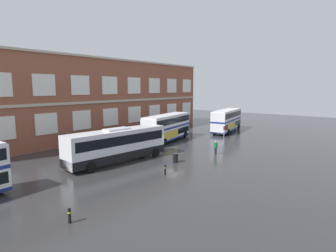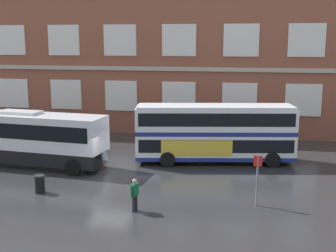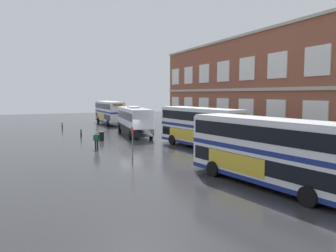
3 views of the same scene
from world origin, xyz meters
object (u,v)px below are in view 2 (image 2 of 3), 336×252
touring_coach (22,138)px  waiting_passenger (135,194)px  double_decker_middle (215,132)px  station_litter_bin (40,184)px  bus_stand_flag (257,176)px

touring_coach → waiting_passenger: bearing=-34.7°
double_decker_middle → station_litter_bin: bearing=-137.5°
double_decker_middle → waiting_passenger: size_ratio=6.64×
waiting_passenger → touring_coach: bearing=145.3°
station_litter_bin → waiting_passenger: bearing=-15.7°
touring_coach → station_litter_bin: bearing=-53.2°
bus_stand_flag → station_litter_bin: 12.10m
double_decker_middle → touring_coach: bearing=-166.0°
double_decker_middle → touring_coach: 13.37m
double_decker_middle → bus_stand_flag: size_ratio=4.18×
touring_coach → station_litter_bin: touring_coach is taller
double_decker_middle → waiting_passenger: (-3.12, -10.05, -1.22)m
station_litter_bin → bus_stand_flag: bearing=1.3°
bus_stand_flag → station_litter_bin: bus_stand_flag is taller
waiting_passenger → station_litter_bin: 6.26m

